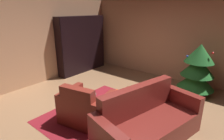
% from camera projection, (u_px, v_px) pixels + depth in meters
% --- Properties ---
extents(ground_plane, '(7.25, 7.25, 0.00)m').
position_uv_depth(ground_plane, '(115.00, 114.00, 4.06)').
color(ground_plane, '#9B704C').
extents(wall_back, '(6.16, 0.06, 2.58)m').
position_uv_depth(wall_back, '(172.00, 40.00, 5.84)').
color(wall_back, tan).
rests_on(wall_back, ground).
extents(wall_left, '(0.06, 6.00, 2.58)m').
position_uv_depth(wall_left, '(36.00, 42.00, 5.46)').
color(wall_left, tan).
rests_on(wall_left, ground).
extents(area_rug, '(2.70, 2.46, 0.01)m').
position_uv_depth(area_rug, '(114.00, 119.00, 3.88)').
color(area_rug, maroon).
rests_on(area_rug, ground).
extents(bookshelf_unit, '(0.35, 2.00, 2.01)m').
position_uv_depth(bookshelf_unit, '(85.00, 44.00, 6.70)').
color(bookshelf_unit, black).
rests_on(bookshelf_unit, ground).
extents(armchair_red, '(1.12, 0.95, 0.87)m').
position_uv_depth(armchair_red, '(86.00, 109.00, 3.70)').
color(armchair_red, maroon).
rests_on(armchair_red, ground).
extents(couch_red, '(1.28, 2.14, 0.96)m').
position_uv_depth(couch_red, '(147.00, 123.00, 3.19)').
color(couch_red, maroon).
rests_on(couch_red, ground).
extents(coffee_table, '(0.66, 0.66, 0.47)m').
position_uv_depth(coffee_table, '(119.00, 100.00, 3.80)').
color(coffee_table, black).
rests_on(coffee_table, ground).
extents(book_stack_on_table, '(0.22, 0.20, 0.15)m').
position_uv_depth(book_stack_on_table, '(118.00, 94.00, 3.77)').
color(book_stack_on_table, red).
rests_on(book_stack_on_table, coffee_table).
extents(bottle_on_table, '(0.07, 0.07, 0.28)m').
position_uv_depth(bottle_on_table, '(127.00, 94.00, 3.71)').
color(bottle_on_table, '#562412').
rests_on(bottle_on_table, coffee_table).
extents(decorated_tree, '(0.96, 0.96, 1.39)m').
position_uv_depth(decorated_tree, '(198.00, 69.00, 4.86)').
color(decorated_tree, brown).
rests_on(decorated_tree, ground).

